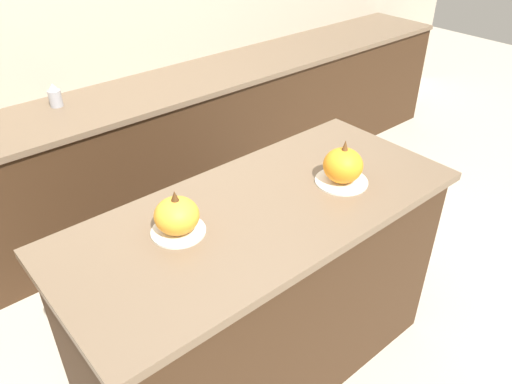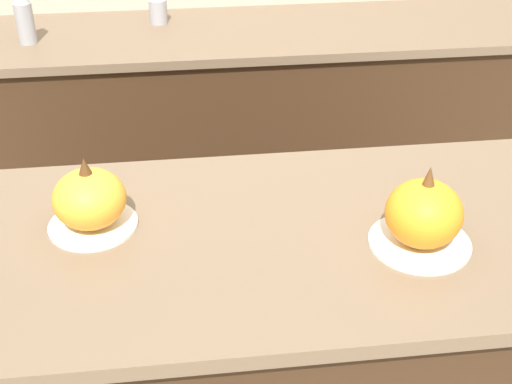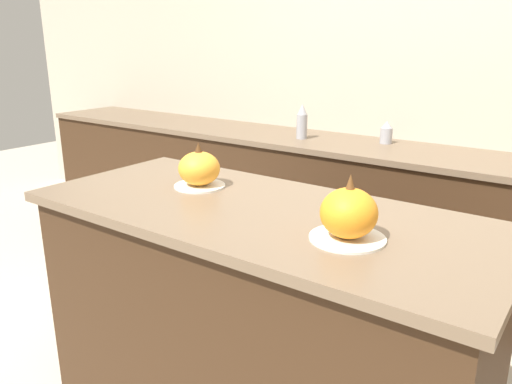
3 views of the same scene
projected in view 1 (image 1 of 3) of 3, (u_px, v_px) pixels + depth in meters
name	position (u px, v px, depth m)	size (l,w,h in m)	color
ground_plane	(261.00, 364.00, 2.45)	(12.00, 12.00, 0.00)	#BCB29E
wall_back	(60.00, 29.00, 2.92)	(8.00, 0.06, 2.50)	#B2A893
kitchen_island	(262.00, 295.00, 2.19)	(1.65, 0.72, 0.94)	#382314
back_counter	(108.00, 169.00, 3.15)	(6.00, 0.60, 0.88)	#382314
pumpkin_cake_left	(177.00, 217.00, 1.76)	(0.20, 0.20, 0.18)	silver
pumpkin_cake_right	(343.00, 167.00, 2.04)	(0.22, 0.22, 0.19)	silver
bottle_short	(55.00, 95.00, 2.85)	(0.07, 0.07, 0.14)	#99999E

